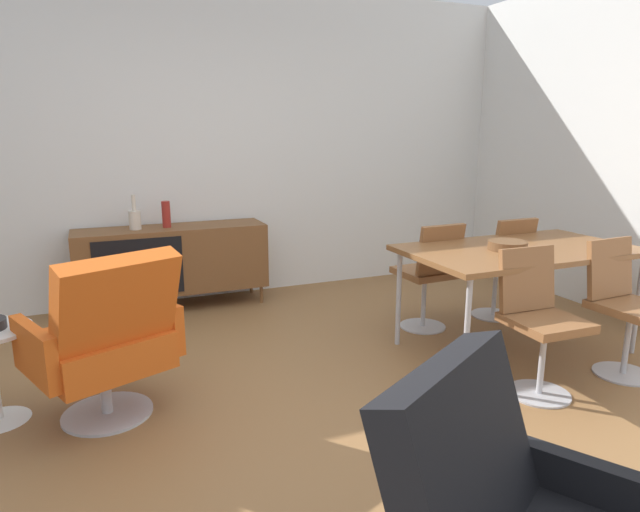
% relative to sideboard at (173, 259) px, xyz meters
% --- Properties ---
extents(ground_plane, '(8.32, 8.32, 0.00)m').
position_rel_sideboard_xyz_m(ground_plane, '(0.26, -2.30, -0.44)').
color(ground_plane, olive).
extents(wall_back, '(6.80, 0.12, 2.80)m').
position_rel_sideboard_xyz_m(wall_back, '(0.26, 0.30, 0.96)').
color(wall_back, silver).
rests_on(wall_back, ground_plane).
extents(sideboard, '(1.60, 0.45, 0.72)m').
position_rel_sideboard_xyz_m(sideboard, '(0.00, 0.00, 0.00)').
color(sideboard, brown).
rests_on(sideboard, ground_plane).
extents(vase_cobalt, '(0.07, 0.07, 0.22)m').
position_rel_sideboard_xyz_m(vase_cobalt, '(-0.03, 0.00, 0.39)').
color(vase_cobalt, maroon).
rests_on(vase_cobalt, sideboard).
extents(vase_sculptural_dark, '(0.10, 0.10, 0.29)m').
position_rel_sideboard_xyz_m(vase_sculptural_dark, '(-0.29, 0.00, 0.37)').
color(vase_sculptural_dark, beige).
rests_on(vase_sculptural_dark, sideboard).
extents(dining_table, '(1.60, 0.90, 0.74)m').
position_rel_sideboard_xyz_m(dining_table, '(2.09, -1.90, 0.26)').
color(dining_table, brown).
rests_on(dining_table, ground_plane).
extents(wooden_bowl_on_table, '(0.26, 0.26, 0.06)m').
position_rel_sideboard_xyz_m(wooden_bowl_on_table, '(1.96, -1.91, 0.33)').
color(wooden_bowl_on_table, brown).
rests_on(wooden_bowl_on_table, dining_table).
extents(dining_chair_front_left, '(0.41, 0.44, 0.86)m').
position_rel_sideboard_xyz_m(dining_chair_front_left, '(1.75, -2.45, 0.03)').
color(dining_chair_front_left, brown).
rests_on(dining_chair_front_left, ground_plane).
extents(dining_chair_back_right, '(0.41, 0.43, 0.86)m').
position_rel_sideboard_xyz_m(dining_chair_back_right, '(2.44, -1.34, 0.03)').
color(dining_chair_back_right, brown).
rests_on(dining_chair_back_right, ground_plane).
extents(dining_chair_front_right, '(0.42, 0.44, 0.86)m').
position_rel_sideboard_xyz_m(dining_chair_front_right, '(2.44, -2.45, 0.03)').
color(dining_chair_front_right, brown).
rests_on(dining_chair_front_right, ground_plane).
extents(dining_chair_back_left, '(0.42, 0.44, 0.86)m').
position_rel_sideboard_xyz_m(dining_chair_back_left, '(1.75, -1.34, 0.03)').
color(dining_chair_back_left, brown).
rests_on(dining_chair_back_left, ground_plane).
extents(lounge_chair_red, '(0.86, 0.83, 0.95)m').
position_rel_sideboard_xyz_m(lounge_chair_red, '(-0.60, -1.84, 0.03)').
color(lounge_chair_red, '#D85919').
rests_on(lounge_chair_red, ground_plane).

